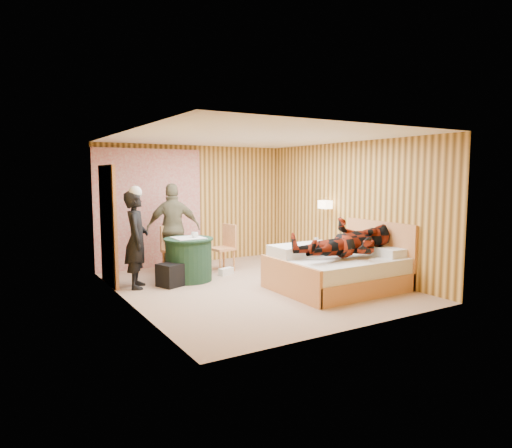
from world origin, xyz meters
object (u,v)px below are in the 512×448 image
chair_near (225,244)px  man_on_bed (349,232)px  man_at_table (173,229)px  bed (337,270)px  duffel_bag (178,273)px  woman_standing (136,240)px  nightstand (320,256)px  chair_far (173,246)px  wall_lamp (325,204)px  round_table (189,259)px

chair_near → man_on_bed: bearing=12.1°
man_at_table → man_on_bed: 3.37m
bed → chair_near: size_ratio=2.18×
duffel_bag → woman_standing: bearing=147.8°
nightstand → duffel_bag: nightstand is taller
chair_far → man_on_bed: bearing=-77.1°
wall_lamp → round_table: size_ratio=0.30×
bed → chair_far: size_ratio=2.15×
duffel_bag → man_on_bed: bearing=-60.7°
nightstand → man_at_table: (-2.65, 1.15, 0.59)m
wall_lamp → man_at_table: bearing=155.5°
wall_lamp → man_on_bed: bearing=-116.8°
nightstand → woman_standing: (-3.60, 0.37, 0.54)m
man_at_table → wall_lamp: bearing=171.9°
chair_far → nightstand: bearing=-45.1°
man_at_table → man_on_bed: size_ratio=0.97×
duffel_bag → man_at_table: (0.28, 0.91, 0.67)m
wall_lamp → nightstand: size_ratio=0.48×
wall_lamp → bed: size_ratio=0.13×
chair_far → duffel_bag: size_ratio=1.36×
chair_near → wall_lamp: bearing=52.6°
wall_lamp → man_on_bed: 1.75m
chair_near → duffel_bag: 1.41m
bed → duffel_bag: 2.73m
wall_lamp → woman_standing: size_ratio=0.16×
wall_lamp → round_table: 2.89m
duffel_bag → man_on_bed: (2.21, -1.86, 0.78)m
duffel_bag → man_at_table: size_ratio=0.40×
man_on_bed → wall_lamp: bearing=63.2°
chair_near → woman_standing: bearing=-85.7°
round_table → man_on_bed: size_ratio=0.49×
round_table → woman_standing: woman_standing is taller
chair_far → round_table: bearing=-110.2°
wall_lamp → man_on_bed: man_on_bed is taller
wall_lamp → woman_standing: (-3.64, 0.46, -0.49)m
bed → man_on_bed: (0.03, -0.23, 0.66)m
wall_lamp → chair_far: size_ratio=0.28×
bed → duffel_bag: bed is taller
nightstand → chair_near: size_ratio=0.59×
wall_lamp → man_at_table: 3.00m
bed → chair_far: bed is taller
nightstand → man_on_bed: bearing=-114.3°
man_at_table → woman_standing: bearing=55.8°
man_on_bed → chair_far: bearing=125.7°
round_table → man_on_bed: (1.92, -2.03, 0.58)m
man_on_bed → bed: bearing=96.3°
woman_standing → bed: bearing=-100.5°
chair_far → chair_near: size_ratio=1.02×
nightstand → chair_far: 2.91m
woman_standing → chair_far: bearing=-30.1°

